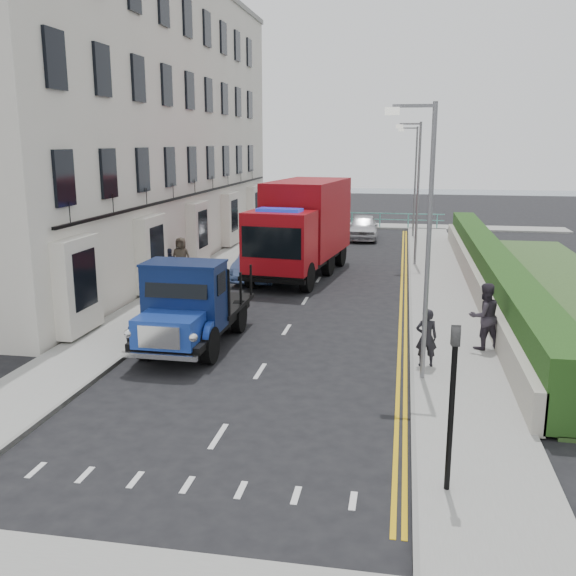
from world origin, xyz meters
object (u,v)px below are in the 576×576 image
at_px(lamp_mid, 416,185).
at_px(lamp_far, 413,175).
at_px(parked_car_front, 172,311).
at_px(lamp_near, 424,228).
at_px(red_lorry, 302,226).
at_px(bedford_lorry, 187,311).
at_px(pedestrian_east_near, 426,338).

xyz_separation_m(lamp_mid, lamp_far, (0.00, 10.00, 0.00)).
bearing_deg(parked_car_front, lamp_far, 70.24).
bearing_deg(lamp_far, parked_car_front, -108.68).
bearing_deg(lamp_far, lamp_near, -90.00).
distance_m(red_lorry, parked_car_front, 10.43).
bearing_deg(bedford_lorry, red_lorry, 83.07).
bearing_deg(red_lorry, pedestrian_east_near, -58.83).
relative_size(lamp_mid, pedestrian_east_near, 4.38).
xyz_separation_m(bedford_lorry, pedestrian_east_near, (6.87, -0.42, -0.31)).
distance_m(lamp_mid, bedford_lorry, 16.34).
height_order(lamp_near, parked_car_front, lamp_near).
height_order(red_lorry, parked_car_front, red_lorry).
xyz_separation_m(lamp_near, lamp_far, (0.00, 26.00, 0.00)).
height_order(bedford_lorry, pedestrian_east_near, bedford_lorry).
bearing_deg(red_lorry, lamp_far, 76.08).
distance_m(lamp_near, red_lorry, 14.02).
relative_size(lamp_near, bedford_lorry, 1.23).
bearing_deg(bedford_lorry, lamp_far, 75.65).
bearing_deg(bedford_lorry, lamp_mid, 66.34).
xyz_separation_m(lamp_far, pedestrian_east_near, (0.22, -25.09, -3.08)).
distance_m(lamp_near, bedford_lorry, 7.33).
bearing_deg(bedford_lorry, pedestrian_east_near, -2.79).
bearing_deg(lamp_mid, bedford_lorry, -114.40).
relative_size(red_lorry, pedestrian_east_near, 5.33).
bearing_deg(lamp_mid, parked_car_front, -120.89).
bearing_deg(lamp_far, lamp_mid, -90.00).
height_order(lamp_mid, lamp_far, same).
relative_size(red_lorry, parked_car_front, 2.01).
xyz_separation_m(lamp_mid, red_lorry, (-5.09, -3.05, -1.70)).
height_order(lamp_near, bedford_lorry, lamp_near).
bearing_deg(lamp_near, lamp_far, 90.00).
relative_size(lamp_far, bedford_lorry, 1.23).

